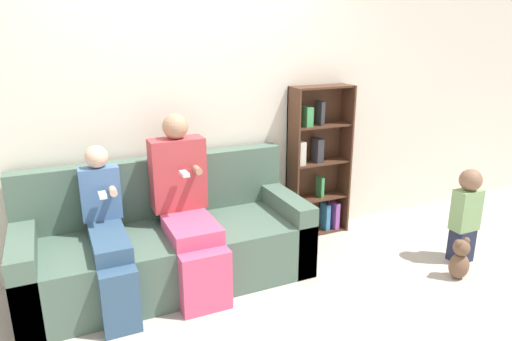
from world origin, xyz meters
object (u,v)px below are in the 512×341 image
at_px(couch, 168,246).
at_px(adult_seated, 186,203).
at_px(teddy_bear, 460,260).
at_px(child_seated, 108,233).
at_px(bookshelf, 317,164).
at_px(toddler_standing, 466,213).

distance_m(couch, adult_seated, 0.39).
relative_size(adult_seated, teddy_bear, 3.80).
relative_size(couch, adult_seated, 1.65).
height_order(adult_seated, child_seated, adult_seated).
relative_size(bookshelf, teddy_bear, 4.14).
distance_m(toddler_standing, bookshelf, 1.33).
relative_size(toddler_standing, bookshelf, 0.57).
bearing_deg(child_seated, toddler_standing, -11.55).
distance_m(adult_seated, teddy_bear, 2.16).
xyz_separation_m(child_seated, toddler_standing, (2.76, -0.56, -0.12)).
bearing_deg(teddy_bear, adult_seated, 156.96).
height_order(adult_seated, teddy_bear, adult_seated).
xyz_separation_m(couch, bookshelf, (1.51, 0.32, 0.38)).
height_order(couch, child_seated, child_seated).
distance_m(couch, teddy_bear, 2.27).
bearing_deg(child_seated, bookshelf, 13.29).
bearing_deg(bookshelf, toddler_standing, -51.54).
bearing_deg(toddler_standing, couch, 163.09).
bearing_deg(adult_seated, couch, 145.28).
bearing_deg(teddy_bear, bookshelf, 114.53).
xyz_separation_m(adult_seated, bookshelf, (1.38, 0.41, 0.02)).
bearing_deg(child_seated, adult_seated, 5.12).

